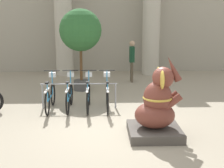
{
  "coord_description": "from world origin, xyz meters",
  "views": [
    {
      "loc": [
        -0.29,
        -7.07,
        2.68
      ],
      "look_at": [
        -0.03,
        0.73,
        1.0
      ],
      "focal_mm": 50.0,
      "sensor_mm": 36.0,
      "label": 1
    }
  ],
  "objects_px": {
    "bicycle_3": "(107,95)",
    "person_pedestrian": "(132,57)",
    "bicycle_2": "(88,95)",
    "bicycle_1": "(70,95)",
    "potted_tree": "(80,32)",
    "bicycle_0": "(50,96)",
    "elephant_statue": "(157,110)"
  },
  "relations": [
    {
      "from": "bicycle_3",
      "to": "potted_tree",
      "type": "bearing_deg",
      "value": 109.98
    },
    {
      "from": "bicycle_1",
      "to": "elephant_statue",
      "type": "height_order",
      "value": "elephant_statue"
    },
    {
      "from": "bicycle_3",
      "to": "person_pedestrian",
      "type": "height_order",
      "value": "person_pedestrian"
    },
    {
      "from": "bicycle_2",
      "to": "elephant_statue",
      "type": "height_order",
      "value": "elephant_statue"
    },
    {
      "from": "bicycle_0",
      "to": "elephant_statue",
      "type": "relative_size",
      "value": 0.93
    },
    {
      "from": "bicycle_0",
      "to": "bicycle_3",
      "type": "distance_m",
      "value": 1.67
    },
    {
      "from": "bicycle_0",
      "to": "elephant_statue",
      "type": "distance_m",
      "value": 3.51
    },
    {
      "from": "bicycle_1",
      "to": "potted_tree",
      "type": "relative_size",
      "value": 0.58
    },
    {
      "from": "potted_tree",
      "to": "bicycle_3",
      "type": "bearing_deg",
      "value": -70.02
    },
    {
      "from": "bicycle_0",
      "to": "potted_tree",
      "type": "bearing_deg",
      "value": 73.42
    },
    {
      "from": "bicycle_1",
      "to": "elephant_statue",
      "type": "relative_size",
      "value": 0.93
    },
    {
      "from": "bicycle_1",
      "to": "bicycle_2",
      "type": "xyz_separation_m",
      "value": [
        0.56,
        -0.01,
        0.0
      ]
    },
    {
      "from": "bicycle_3",
      "to": "person_pedestrian",
      "type": "relative_size",
      "value": 1.01
    },
    {
      "from": "bicycle_1",
      "to": "bicycle_2",
      "type": "height_order",
      "value": "same"
    },
    {
      "from": "bicycle_0",
      "to": "potted_tree",
      "type": "relative_size",
      "value": 0.58
    },
    {
      "from": "bicycle_0",
      "to": "person_pedestrian",
      "type": "bearing_deg",
      "value": 55.05
    },
    {
      "from": "bicycle_1",
      "to": "bicycle_2",
      "type": "bearing_deg",
      "value": -0.89
    },
    {
      "from": "bicycle_2",
      "to": "person_pedestrian",
      "type": "bearing_deg",
      "value": 67.21
    },
    {
      "from": "elephant_statue",
      "to": "person_pedestrian",
      "type": "bearing_deg",
      "value": 89.8
    },
    {
      "from": "bicycle_0",
      "to": "elephant_statue",
      "type": "height_order",
      "value": "elephant_statue"
    },
    {
      "from": "bicycle_1",
      "to": "bicycle_2",
      "type": "distance_m",
      "value": 0.56
    },
    {
      "from": "bicycle_0",
      "to": "elephant_statue",
      "type": "xyz_separation_m",
      "value": [
        2.75,
        -2.16,
        0.21
      ]
    },
    {
      "from": "bicycle_2",
      "to": "potted_tree",
      "type": "xyz_separation_m",
      "value": [
        -0.36,
        2.51,
        1.73
      ]
    },
    {
      "from": "person_pedestrian",
      "to": "potted_tree",
      "type": "relative_size",
      "value": 0.58
    },
    {
      "from": "bicycle_1",
      "to": "bicycle_2",
      "type": "relative_size",
      "value": 1.0
    },
    {
      "from": "bicycle_0",
      "to": "bicycle_3",
      "type": "relative_size",
      "value": 1.0
    },
    {
      "from": "bicycle_2",
      "to": "person_pedestrian",
      "type": "height_order",
      "value": "person_pedestrian"
    },
    {
      "from": "potted_tree",
      "to": "bicycle_1",
      "type": "bearing_deg",
      "value": -94.46
    },
    {
      "from": "bicycle_3",
      "to": "bicycle_0",
      "type": "bearing_deg",
      "value": 179.98
    },
    {
      "from": "bicycle_1",
      "to": "bicycle_0",
      "type": "bearing_deg",
      "value": -177.56
    },
    {
      "from": "bicycle_0",
      "to": "potted_tree",
      "type": "distance_m",
      "value": 3.15
    },
    {
      "from": "bicycle_0",
      "to": "bicycle_2",
      "type": "distance_m",
      "value": 1.11
    }
  ]
}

